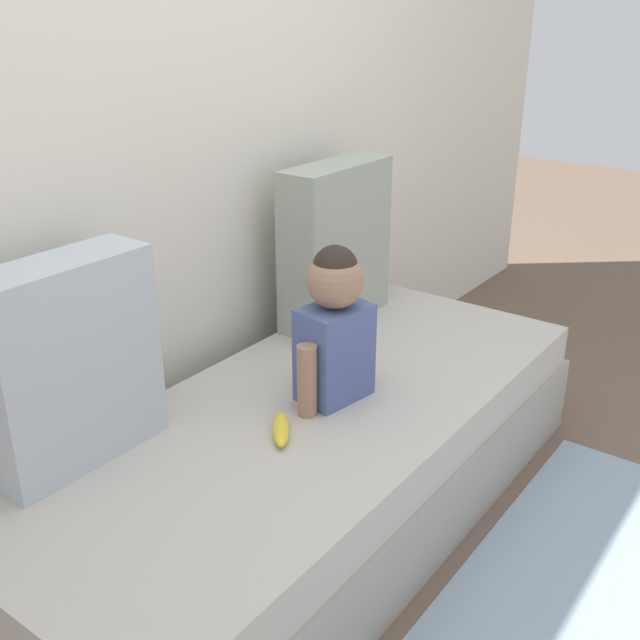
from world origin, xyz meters
name	(u,v)px	position (x,y,z in m)	size (l,w,h in m)	color
ground_plane	(313,520)	(0.00, 0.00, 0.00)	(12.00, 12.00, 0.00)	brown
back_wall	(157,81)	(0.00, 0.55, 1.27)	(5.22, 0.10, 2.54)	silver
couch	(313,465)	(0.00, 0.00, 0.20)	(2.02, 0.83, 0.41)	#9C978F
throw_pillow_left	(70,363)	(-0.56, 0.32, 0.67)	(0.44, 0.16, 0.52)	#B2BCC6
throw_pillow_right	(336,244)	(0.56, 0.32, 0.69)	(0.47, 0.16, 0.57)	#99A393
toddler	(335,324)	(0.08, -0.02, 0.64)	(0.31, 0.17, 0.46)	#4C5B93
banana	(281,429)	(-0.18, -0.04, 0.43)	(0.17, 0.04, 0.04)	yellow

